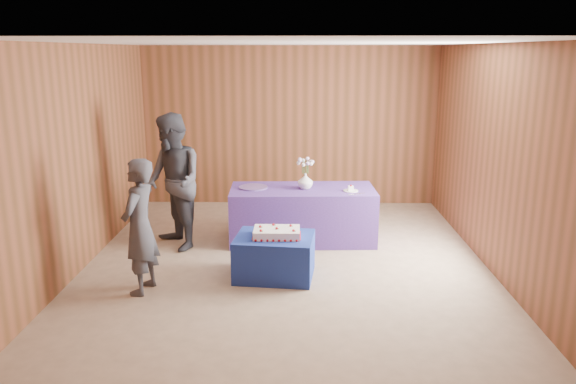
{
  "coord_description": "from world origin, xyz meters",
  "views": [
    {
      "loc": [
        0.15,
        -6.58,
        2.61
      ],
      "look_at": [
        0.02,
        0.1,
        0.92
      ],
      "focal_mm": 35.0,
      "sensor_mm": 36.0,
      "label": 1
    }
  ],
  "objects_px": {
    "guest_left": "(140,227)",
    "guest_right": "(173,182)",
    "cake_table": "(275,256)",
    "serving_table": "(302,214)",
    "vase": "(305,181)",
    "sheet_cake": "(277,233)"
  },
  "relations": [
    {
      "from": "cake_table",
      "to": "guest_right",
      "type": "xyz_separation_m",
      "value": [
        -1.39,
        0.99,
        0.67
      ]
    },
    {
      "from": "vase",
      "to": "guest_left",
      "type": "distance_m",
      "value": 2.55
    },
    {
      "from": "vase",
      "to": "guest_left",
      "type": "bearing_deg",
      "value": -135.66
    },
    {
      "from": "guest_left",
      "to": "serving_table",
      "type": "bearing_deg",
      "value": 144.75
    },
    {
      "from": "guest_left",
      "to": "cake_table",
      "type": "bearing_deg",
      "value": 116.95
    },
    {
      "from": "guest_left",
      "to": "guest_right",
      "type": "xyz_separation_m",
      "value": [
        0.06,
        1.44,
        0.16
      ]
    },
    {
      "from": "cake_table",
      "to": "guest_left",
      "type": "distance_m",
      "value": 1.6
    },
    {
      "from": "cake_table",
      "to": "guest_left",
      "type": "xyz_separation_m",
      "value": [
        -1.45,
        -0.45,
        0.5
      ]
    },
    {
      "from": "serving_table",
      "to": "sheet_cake",
      "type": "bearing_deg",
      "value": -105.06
    },
    {
      "from": "sheet_cake",
      "to": "guest_right",
      "type": "relative_size",
      "value": 0.31
    },
    {
      "from": "vase",
      "to": "serving_table",
      "type": "bearing_deg",
      "value": 162.01
    },
    {
      "from": "serving_table",
      "to": "sheet_cake",
      "type": "distance_m",
      "value": 1.4
    },
    {
      "from": "cake_table",
      "to": "guest_right",
      "type": "bearing_deg",
      "value": 150.82
    },
    {
      "from": "sheet_cake",
      "to": "guest_right",
      "type": "bearing_deg",
      "value": 144.89
    },
    {
      "from": "vase",
      "to": "guest_right",
      "type": "bearing_deg",
      "value": -168.99
    },
    {
      "from": "serving_table",
      "to": "vase",
      "type": "xyz_separation_m",
      "value": [
        0.04,
        -0.01,
        0.49
      ]
    },
    {
      "from": "cake_table",
      "to": "sheet_cake",
      "type": "distance_m",
      "value": 0.3
    },
    {
      "from": "guest_right",
      "to": "guest_left",
      "type": "bearing_deg",
      "value": -36.34
    },
    {
      "from": "serving_table",
      "to": "vase",
      "type": "relative_size",
      "value": 9.07
    },
    {
      "from": "guest_left",
      "to": "guest_right",
      "type": "relative_size",
      "value": 0.82
    },
    {
      "from": "guest_right",
      "to": "serving_table",
      "type": "bearing_deg",
      "value": 67.62
    },
    {
      "from": "sheet_cake",
      "to": "guest_left",
      "type": "distance_m",
      "value": 1.55
    }
  ]
}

